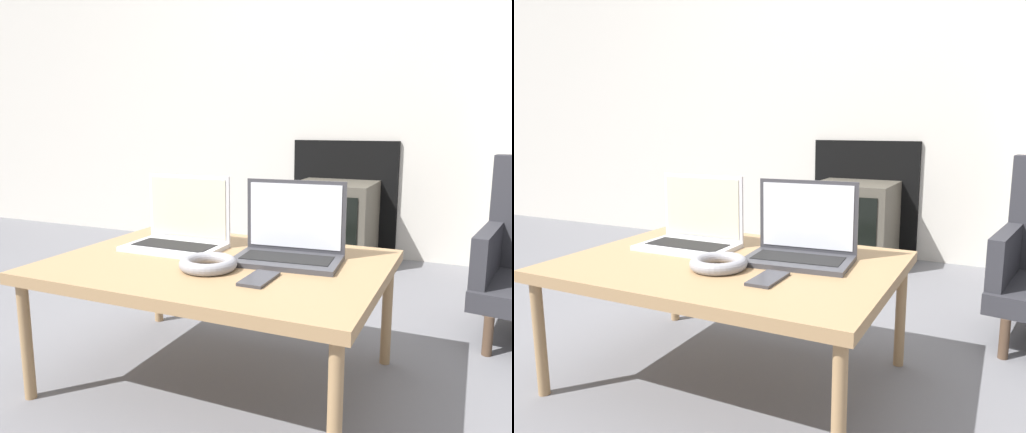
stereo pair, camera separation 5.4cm
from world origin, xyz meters
TOP-DOWN VIEW (x-y plane):
  - ground_plane at (0.00, 0.00)m, footprint 14.00×14.00m
  - wall_back at (-0.00, 1.99)m, footprint 7.00×0.08m
  - table at (0.00, 0.13)m, footprint 1.06×0.77m
  - laptop_left at (-0.21, 0.24)m, footprint 0.34×0.21m
  - laptop_right at (0.21, 0.24)m, footprint 0.35×0.24m
  - headphones at (0.02, 0.03)m, footprint 0.18×0.18m
  - phone at (0.21, -0.01)m, footprint 0.07×0.15m
  - tv at (-0.05, 1.72)m, footprint 0.48×0.45m

SIDE VIEW (x-z plane):
  - ground_plane at x=0.00m, z-range 0.00..0.00m
  - tv at x=-0.05m, z-range 0.00..0.50m
  - table at x=0.00m, z-range 0.18..0.59m
  - phone at x=0.21m, z-range 0.41..0.42m
  - headphones at x=0.02m, z-range 0.41..0.45m
  - laptop_left at x=-0.21m, z-range 0.35..0.60m
  - laptop_right at x=0.21m, z-range 0.35..0.60m
  - wall_back at x=0.00m, z-range -0.01..2.59m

